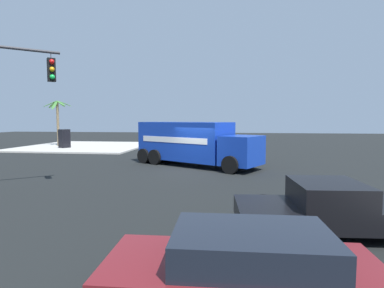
{
  "coord_description": "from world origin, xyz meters",
  "views": [
    {
      "loc": [
        -17.62,
        -2.31,
        3.01
      ],
      "look_at": [
        1.25,
        0.17,
        1.45
      ],
      "focal_mm": 28.49,
      "sensor_mm": 36.0,
      "label": 1
    }
  ],
  "objects_px": {
    "delivery_truck": "(193,143)",
    "vending_machine_red": "(64,138)",
    "pickup_black": "(335,207)",
    "sedan_maroon": "(244,272)",
    "palm_tree_far": "(58,115)"
  },
  "relations": [
    {
      "from": "vending_machine_red",
      "to": "palm_tree_far",
      "type": "relative_size",
      "value": 0.38
    },
    {
      "from": "delivery_truck",
      "to": "pickup_black",
      "type": "height_order",
      "value": "delivery_truck"
    },
    {
      "from": "pickup_black",
      "to": "sedan_maroon",
      "type": "distance_m",
      "value": 4.35
    },
    {
      "from": "vending_machine_red",
      "to": "palm_tree_far",
      "type": "xyz_separation_m",
      "value": [
        2.21,
        1.98,
        2.43
      ]
    },
    {
      "from": "pickup_black",
      "to": "sedan_maroon",
      "type": "relative_size",
      "value": 1.22
    },
    {
      "from": "sedan_maroon",
      "to": "pickup_black",
      "type": "bearing_deg",
      "value": -34.69
    },
    {
      "from": "pickup_black",
      "to": "palm_tree_far",
      "type": "xyz_separation_m",
      "value": [
        22.59,
        21.37,
        2.76
      ]
    },
    {
      "from": "pickup_black",
      "to": "vending_machine_red",
      "type": "relative_size",
      "value": 2.88
    },
    {
      "from": "delivery_truck",
      "to": "vending_machine_red",
      "type": "relative_size",
      "value": 4.57
    },
    {
      "from": "pickup_black",
      "to": "vending_machine_red",
      "type": "xyz_separation_m",
      "value": [
        20.38,
        19.39,
        0.34
      ]
    },
    {
      "from": "pickup_black",
      "to": "sedan_maroon",
      "type": "bearing_deg",
      "value": 145.31
    },
    {
      "from": "delivery_truck",
      "to": "pickup_black",
      "type": "bearing_deg",
      "value": -155.41
    },
    {
      "from": "delivery_truck",
      "to": "vending_machine_red",
      "type": "xyz_separation_m",
      "value": [
        9.09,
        14.22,
        -0.41
      ]
    },
    {
      "from": "palm_tree_far",
      "to": "delivery_truck",
      "type": "bearing_deg",
      "value": -124.9
    },
    {
      "from": "delivery_truck",
      "to": "vending_machine_red",
      "type": "height_order",
      "value": "delivery_truck"
    }
  ]
}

